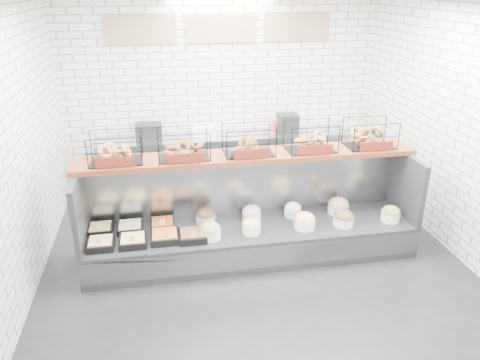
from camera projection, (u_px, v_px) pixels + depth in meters
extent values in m
plane|color=black|center=(256.00, 267.00, 5.61)|extent=(5.50, 5.50, 0.00)
cube|color=white|center=(222.00, 94.00, 7.51)|extent=(5.00, 0.02, 3.00)
cube|color=white|center=(11.00, 164.00, 4.61)|extent=(0.02, 5.50, 3.00)
cube|color=white|center=(468.00, 136.00, 5.43)|extent=(0.02, 5.50, 3.00)
cube|color=tan|center=(140.00, 30.00, 6.90)|extent=(1.05, 0.03, 0.42)
cube|color=tan|center=(221.00, 29.00, 7.10)|extent=(1.05, 0.03, 0.42)
cube|color=tan|center=(297.00, 27.00, 7.29)|extent=(1.05, 0.03, 0.42)
cube|color=black|center=(251.00, 240.00, 5.80)|extent=(4.00, 0.90, 0.40)
cube|color=#93969B|center=(259.00, 257.00, 5.40)|extent=(4.00, 0.03, 0.28)
cube|color=#93969B|center=(245.00, 183.00, 5.94)|extent=(4.00, 0.08, 0.80)
cube|color=black|center=(80.00, 209.00, 5.24)|extent=(0.06, 0.90, 0.80)
cube|color=black|center=(405.00, 184.00, 5.89)|extent=(0.06, 0.90, 0.80)
cube|color=black|center=(101.00, 244.00, 5.24)|extent=(0.29, 0.29, 0.08)
cube|color=tan|center=(101.00, 241.00, 5.23)|extent=(0.25, 0.25, 0.04)
cube|color=#DDD04C|center=(99.00, 242.00, 5.12)|extent=(0.06, 0.01, 0.08)
cube|color=black|center=(101.00, 230.00, 5.55)|extent=(0.28, 0.28, 0.08)
cube|color=tan|center=(100.00, 227.00, 5.54)|extent=(0.24, 0.24, 0.04)
cube|color=#DDD04C|center=(99.00, 227.00, 5.43)|extent=(0.06, 0.01, 0.08)
cube|color=black|center=(133.00, 241.00, 5.30)|extent=(0.30, 0.30, 0.08)
cube|color=#EEE579|center=(133.00, 239.00, 5.29)|extent=(0.26, 0.26, 0.04)
cube|color=#DDD04C|center=(132.00, 239.00, 5.17)|extent=(0.06, 0.01, 0.08)
cube|color=black|center=(130.00, 228.00, 5.60)|extent=(0.30, 0.30, 0.08)
cube|color=silver|center=(130.00, 225.00, 5.58)|extent=(0.25, 0.25, 0.04)
cube|color=#DDD04C|center=(129.00, 225.00, 5.47)|extent=(0.06, 0.01, 0.08)
cube|color=black|center=(165.00, 237.00, 5.39)|extent=(0.33, 0.33, 0.08)
cube|color=#D7642D|center=(165.00, 234.00, 5.38)|extent=(0.28, 0.28, 0.04)
cube|color=#DDD04C|center=(165.00, 235.00, 5.25)|extent=(0.06, 0.01, 0.08)
cube|color=black|center=(163.00, 225.00, 5.67)|extent=(0.29, 0.29, 0.08)
cube|color=#DE5D2F|center=(162.00, 222.00, 5.65)|extent=(0.25, 0.25, 0.04)
cube|color=#DDD04C|center=(162.00, 222.00, 5.54)|extent=(0.06, 0.01, 0.08)
cube|color=black|center=(192.00, 236.00, 5.41)|extent=(0.32, 0.32, 0.08)
cube|color=brown|center=(192.00, 233.00, 5.40)|extent=(0.27, 0.27, 0.04)
cube|color=#DDD04C|center=(193.00, 234.00, 5.28)|extent=(0.06, 0.01, 0.08)
cylinder|color=white|center=(210.00, 234.00, 5.43)|extent=(0.25, 0.25, 0.11)
ellipsoid|color=#8D9C4F|center=(210.00, 229.00, 5.41)|extent=(0.25, 0.25, 0.17)
cylinder|color=white|center=(205.00, 219.00, 5.78)|extent=(0.24, 0.24, 0.11)
ellipsoid|color=brown|center=(205.00, 214.00, 5.75)|extent=(0.23, 0.23, 0.16)
cylinder|color=white|center=(251.00, 229.00, 5.54)|extent=(0.22, 0.22, 0.11)
ellipsoid|color=#E6D375|center=(251.00, 224.00, 5.52)|extent=(0.22, 0.22, 0.15)
cylinder|color=white|center=(252.00, 216.00, 5.85)|extent=(0.24, 0.24, 0.11)
ellipsoid|color=silver|center=(252.00, 212.00, 5.82)|extent=(0.23, 0.23, 0.16)
cylinder|color=white|center=(304.00, 224.00, 5.66)|extent=(0.26, 0.26, 0.11)
ellipsoid|color=#E4C774|center=(305.00, 219.00, 5.63)|extent=(0.25, 0.25, 0.18)
cylinder|color=white|center=(293.00, 212.00, 5.95)|extent=(0.22, 0.22, 0.11)
ellipsoid|color=white|center=(293.00, 208.00, 5.92)|extent=(0.21, 0.21, 0.15)
cylinder|color=white|center=(343.00, 221.00, 5.72)|extent=(0.25, 0.25, 0.11)
ellipsoid|color=brown|center=(344.00, 217.00, 5.70)|extent=(0.25, 0.25, 0.17)
cylinder|color=white|center=(338.00, 208.00, 6.04)|extent=(0.27, 0.27, 0.11)
ellipsoid|color=tan|center=(338.00, 204.00, 6.01)|extent=(0.26, 0.26, 0.18)
cylinder|color=white|center=(390.00, 216.00, 5.83)|extent=(0.24, 0.24, 0.11)
ellipsoid|color=olive|center=(391.00, 212.00, 5.81)|extent=(0.23, 0.23, 0.16)
cube|color=#512211|center=(248.00, 156.00, 5.60)|extent=(4.10, 0.50, 0.06)
cube|color=black|center=(115.00, 148.00, 5.27)|extent=(0.60, 0.38, 0.34)
cube|color=#571810|center=(115.00, 162.00, 5.12)|extent=(0.42, 0.02, 0.11)
cube|color=black|center=(184.00, 144.00, 5.39)|extent=(0.60, 0.38, 0.34)
cube|color=#571810|center=(185.00, 158.00, 5.25)|extent=(0.42, 0.02, 0.11)
cube|color=black|center=(249.00, 140.00, 5.52)|extent=(0.60, 0.38, 0.34)
cube|color=#571810|center=(252.00, 154.00, 5.38)|extent=(0.42, 0.02, 0.11)
cube|color=black|center=(311.00, 137.00, 5.65)|extent=(0.60, 0.38, 0.34)
cube|color=#571810|center=(316.00, 150.00, 5.50)|extent=(0.42, 0.02, 0.11)
cube|color=black|center=(370.00, 133.00, 5.77)|extent=(0.60, 0.38, 0.34)
cube|color=#571810|center=(377.00, 146.00, 5.63)|extent=(0.42, 0.02, 0.11)
cube|color=#93969B|center=(225.00, 161.00, 7.63)|extent=(4.00, 0.60, 0.90)
cube|color=black|center=(149.00, 131.00, 7.24)|extent=(0.40, 0.30, 0.24)
cube|color=silver|center=(203.00, 131.00, 7.34)|extent=(0.35, 0.28, 0.18)
cylinder|color=#DA3A36|center=(273.00, 127.00, 7.51)|extent=(0.09, 0.09, 0.22)
cube|color=black|center=(288.00, 123.00, 7.54)|extent=(0.30, 0.30, 0.30)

